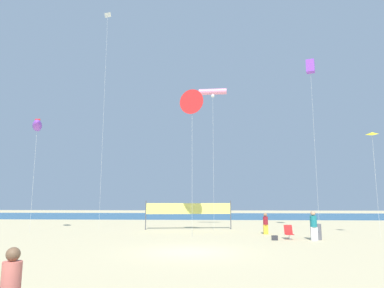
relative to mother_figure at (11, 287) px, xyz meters
The scene contains 15 objects.
ground_plane 10.93m from the mother_figure, 74.48° to the left, with size 120.00×120.00×0.00m, color beige.
ocean_band 46.06m from the mother_figure, 86.37° to the left, with size 120.00×20.00×0.01m, color #28608C.
mother_figure is the anchor object (origin of this frame).
beachgoer_maroon_shirt 20.69m from the mother_figure, 67.25° to the left, with size 0.35×0.35×1.53m.
beachgoer_teal_shirt 18.66m from the mother_figure, 56.14° to the left, with size 0.41×0.41×1.81m.
folding_beach_chair 18.36m from the mother_figure, 60.77° to the left, with size 0.52×0.65×0.89m.
trash_barrel 19.13m from the mother_figure, 56.19° to the left, with size 0.66×0.66×0.98m, color #595960.
volleyball_net 22.94m from the mother_figure, 84.59° to the left, with size 7.24×1.01×2.40m.
beach_handbag 17.38m from the mother_figure, 62.74° to the left, with size 0.37×0.18×0.30m, color #2D2D33.
kite_violet_box 26.19m from the mother_figure, 58.63° to the left, with size 0.81×0.81×13.54m.
kite_violet_inflatable 22.98m from the mother_figure, 116.69° to the left, with size 1.56×2.19×8.87m.
kite_yellow_diamond 23.26m from the mother_figure, 48.10° to the left, with size 0.80×0.81×7.12m.
kite_pink_tube 24.25m from the mother_figure, 78.68° to the left, with size 2.36×0.64×11.79m.
kite_red_delta 18.57m from the mother_figure, 80.43° to the left, with size 1.75×0.83×10.10m.
kite_white_diamond 30.35m from the mother_figure, 103.69° to the left, with size 0.84×0.84×20.15m.
Camera 1 is at (0.94, -17.36, 2.56)m, focal length 32.25 mm.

